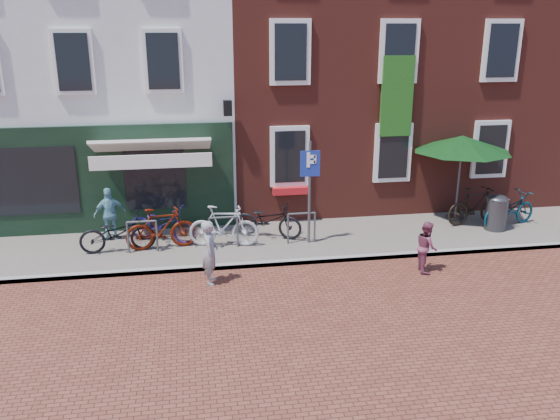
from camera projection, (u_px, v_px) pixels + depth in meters
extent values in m
plane|color=brown|center=(291.00, 266.00, 13.73)|extent=(80.00, 80.00, 0.00)
cube|color=slate|center=(317.00, 239.00, 15.27)|extent=(24.00, 3.00, 0.10)
cube|color=silver|center=(96.00, 58.00, 18.16)|extent=(8.00, 8.00, 9.00)
cube|color=maroon|center=(313.00, 40.00, 19.08)|extent=(6.00, 8.00, 10.00)
cube|color=maroon|center=(481.00, 40.00, 20.00)|extent=(6.00, 8.00, 10.00)
cylinder|color=#3C3C3F|center=(496.00, 214.00, 15.75)|extent=(0.58, 0.58, 0.86)
ellipsoid|color=#3C3C3F|center=(498.00, 197.00, 15.60)|extent=(0.58, 0.58, 0.26)
cylinder|color=#4C4C4F|center=(309.00, 193.00, 14.52)|extent=(0.07, 0.07, 2.66)
cube|color=navy|center=(310.00, 164.00, 14.27)|extent=(0.50, 0.04, 0.65)
cylinder|color=#4C4C4F|center=(455.00, 217.00, 16.75)|extent=(0.50, 0.50, 0.08)
cylinder|color=#4C4C4F|center=(459.00, 180.00, 16.41)|extent=(0.06, 0.06, 2.32)
cone|color=#0D3911|center=(463.00, 140.00, 16.06)|extent=(2.76, 2.76, 0.45)
imported|color=gray|center=(210.00, 252.00, 12.60)|extent=(0.41, 0.57, 1.45)
imported|color=#833B52|center=(426.00, 247.00, 13.27)|extent=(0.53, 0.64, 1.20)
imported|color=#6FABB9|center=(110.00, 214.00, 14.94)|extent=(0.88, 0.54, 1.40)
imported|color=black|center=(118.00, 233.00, 14.18)|extent=(1.89, 0.79, 0.97)
imported|color=#511205|center=(162.00, 228.00, 14.35)|extent=(1.83, 0.71, 1.07)
imported|color=#1F1755|center=(162.00, 224.00, 14.84)|extent=(1.94, 1.36, 0.97)
imported|color=#B5B6B8|center=(224.00, 226.00, 14.52)|extent=(1.85, 0.81, 1.07)
imported|color=black|center=(268.00, 220.00, 15.14)|extent=(1.94, 1.33, 0.97)
imported|color=black|center=(475.00, 206.00, 16.16)|extent=(1.85, 0.82, 1.07)
imported|color=#073245|center=(509.00, 209.00, 16.02)|extent=(1.95, 1.16, 0.97)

